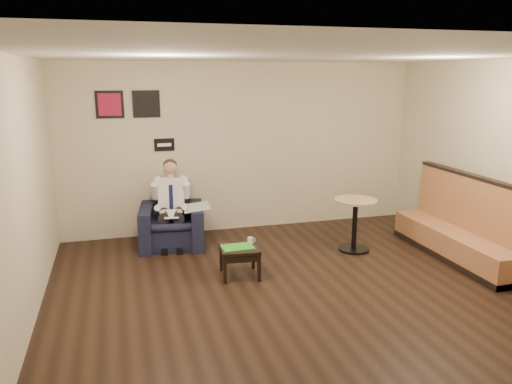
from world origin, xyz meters
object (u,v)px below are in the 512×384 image
object	(u,v)px
coffee_mug	(250,240)
banquette	(457,218)
smartphone	(241,243)
armchair	(172,217)
seated_man	(171,208)
side_table	(240,261)
green_folder	(238,247)
cafe_table	(355,225)

from	to	relation	value
coffee_mug	banquette	size ratio (longest dim) A/B	0.04
coffee_mug	smartphone	world-z (taller)	coffee_mug
smartphone	armchair	bearing A→B (deg)	135.70
seated_man	coffee_mug	world-z (taller)	seated_man
side_table	smartphone	xyz separation A→B (m)	(0.06, 0.14, 0.21)
green_folder	coffee_mug	xyz separation A→B (m)	(0.20, 0.11, 0.04)
seated_man	armchair	bearing A→B (deg)	90.00
seated_man	cafe_table	bearing A→B (deg)	-10.46
green_folder	banquette	world-z (taller)	banquette
armchair	green_folder	size ratio (longest dim) A/B	2.35
coffee_mug	banquette	bearing A→B (deg)	-5.40
armchair	smartphone	bearing A→B (deg)	-52.55
green_folder	seated_man	bearing A→B (deg)	117.10
armchair	cafe_table	world-z (taller)	armchair
green_folder	smartphone	size ratio (longest dim) A/B	3.21
seated_man	green_folder	bearing A→B (deg)	-55.52
side_table	cafe_table	world-z (taller)	cafe_table
smartphone	cafe_table	size ratio (longest dim) A/B	0.16
seated_man	coffee_mug	bearing A→B (deg)	-47.10
armchair	side_table	bearing A→B (deg)	-56.77
seated_man	side_table	xyz separation A→B (m)	(0.73, -1.35, -0.43)
seated_man	smartphone	xyz separation A→B (m)	(0.79, -1.21, -0.22)
seated_man	side_table	size ratio (longest dim) A/B	2.56
armchair	side_table	size ratio (longest dim) A/B	1.93
cafe_table	seated_man	bearing A→B (deg)	162.16
side_table	seated_man	bearing A→B (deg)	118.31
seated_man	green_folder	size ratio (longest dim) A/B	3.12
green_folder	side_table	bearing A→B (deg)	28.06
armchair	side_table	distance (m)	1.66
smartphone	seated_man	bearing A→B (deg)	138.60
smartphone	coffee_mug	bearing A→B (deg)	-7.10
seated_man	coffee_mug	size ratio (longest dim) A/B	14.79
seated_man	smartphone	distance (m)	1.46
seated_man	banquette	distance (m)	4.19
green_folder	coffee_mug	distance (m)	0.23
side_table	cafe_table	xyz separation A→B (m)	(1.91, 0.50, 0.19)
seated_man	smartphone	size ratio (longest dim) A/B	10.04
armchair	cafe_table	distance (m)	2.80
cafe_table	coffee_mug	bearing A→B (deg)	-166.65
seated_man	banquette	size ratio (longest dim) A/B	0.54
coffee_mug	cafe_table	size ratio (longest dim) A/B	0.11
seated_man	cafe_table	size ratio (longest dim) A/B	1.59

